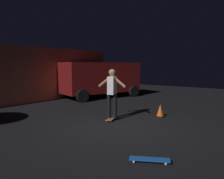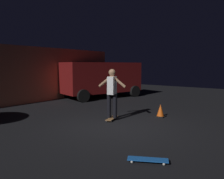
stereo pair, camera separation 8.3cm
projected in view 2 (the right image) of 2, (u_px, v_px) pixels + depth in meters
The scene contains 6 objects.
ground_plane at pixel (119, 127), 6.87m from camera, with size 28.00×28.00×0.00m, color black.
parked_van at pixel (101, 78), 13.17m from camera, with size 4.95×3.28×2.03m.
skateboard_ridden at pixel (112, 118), 7.76m from camera, with size 0.80×0.43×0.07m.
skateboard_spare at pixel (148, 160), 4.35m from camera, with size 0.54×0.78×0.07m.
skater at pixel (112, 90), 7.66m from camera, with size 0.43×0.96×1.67m.
traffic_cone at pixel (160, 111), 8.22m from camera, with size 0.34×0.34×0.46m.
Camera 2 is at (-5.45, -3.91, 1.86)m, focal length 36.23 mm.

